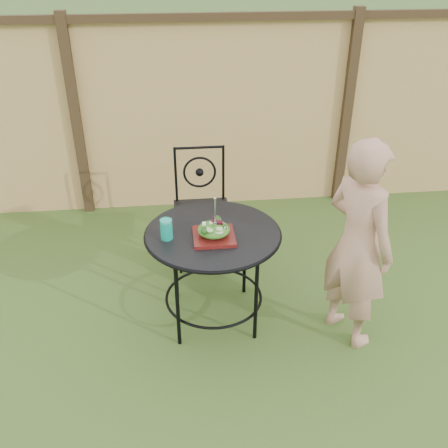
% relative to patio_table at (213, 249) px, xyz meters
% --- Properties ---
extents(ground, '(60.00, 60.00, 0.00)m').
position_rel_patio_table_xyz_m(ground, '(0.18, -0.36, -0.59)').
color(ground, '#214315').
rests_on(ground, ground).
extents(fence, '(8.00, 0.12, 1.90)m').
position_rel_patio_table_xyz_m(fence, '(0.18, 1.83, 0.36)').
color(fence, '#E2B56F').
rests_on(fence, ground).
extents(patio_table, '(0.92, 0.92, 0.72)m').
position_rel_patio_table_xyz_m(patio_table, '(0.00, 0.00, 0.00)').
color(patio_table, black).
rests_on(patio_table, ground).
extents(patio_chair, '(0.46, 0.46, 0.95)m').
position_rel_patio_table_xyz_m(patio_chair, '(-0.02, 0.83, -0.08)').
color(patio_chair, black).
rests_on(patio_chair, ground).
extents(diner, '(0.55, 0.63, 1.45)m').
position_rel_patio_table_xyz_m(diner, '(0.91, -0.27, 0.14)').
color(diner, '#A87960').
rests_on(diner, ground).
extents(salad_plate, '(0.27, 0.27, 0.02)m').
position_rel_patio_table_xyz_m(salad_plate, '(-0.00, -0.08, 0.15)').
color(salad_plate, '#40090F').
rests_on(salad_plate, patio_table).
extents(salad, '(0.21, 0.21, 0.08)m').
position_rel_patio_table_xyz_m(salad, '(-0.00, -0.08, 0.20)').
color(salad, '#235614').
rests_on(salad, salad_plate).
extents(fork, '(0.01, 0.01, 0.18)m').
position_rel_patio_table_xyz_m(fork, '(0.01, -0.08, 0.33)').
color(fork, silver).
rests_on(fork, salad).
extents(drinking_glass, '(0.08, 0.08, 0.14)m').
position_rel_patio_table_xyz_m(drinking_glass, '(-0.31, -0.05, 0.21)').
color(drinking_glass, '#0EA687').
rests_on(drinking_glass, patio_table).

